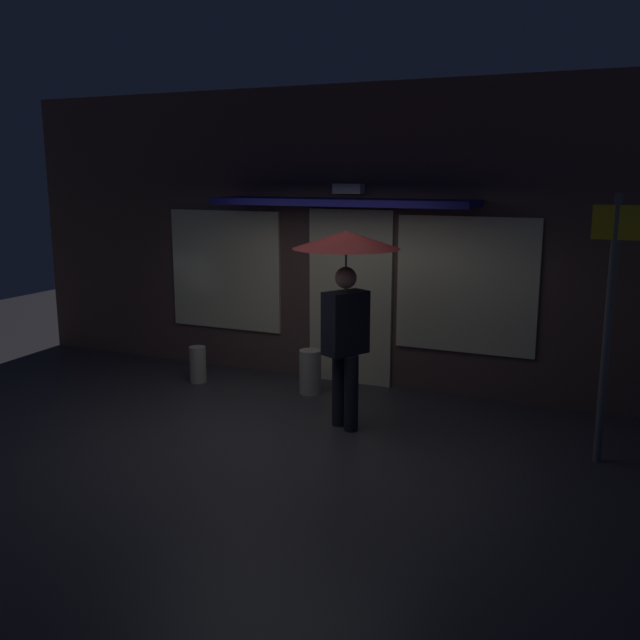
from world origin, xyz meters
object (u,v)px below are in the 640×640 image
Objects in this scene: person_with_umbrella at (346,277)px; street_sign_post at (609,315)px; sidewalk_bollard at (310,372)px; sidewalk_bollard_2 at (198,364)px.

street_sign_post is at bearing -58.61° from person_with_umbrella.
street_sign_post is at bearing -13.85° from sidewalk_bollard.
person_with_umbrella reaches higher than sidewalk_bollard_2.
street_sign_post reaches higher than person_with_umbrella.
street_sign_post is at bearing -7.72° from sidewalk_bollard_2.
sidewalk_bollard_2 is at bearing -173.86° from sidewalk_bollard.
sidewalk_bollard is at bearing 70.24° from person_with_umbrella.
sidewalk_bollard_2 is (-2.35, 0.78, -1.37)m from person_with_umbrella.
person_with_umbrella is at bearing -48.35° from sidewalk_bollard.
person_with_umbrella is 4.45× the size of sidewalk_bollard_2.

